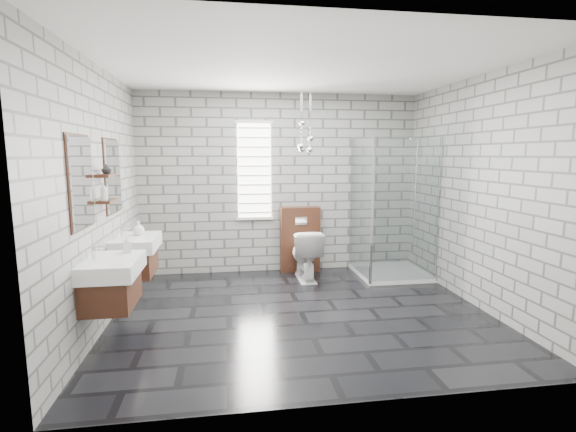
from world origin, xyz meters
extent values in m
cube|color=black|center=(0.00, 0.00, -0.01)|extent=(4.20, 3.60, 0.02)
cube|color=white|center=(0.00, 0.00, 2.71)|extent=(4.20, 3.60, 0.02)
cube|color=#999994|center=(0.00, 1.81, 1.35)|extent=(4.20, 0.02, 2.70)
cube|color=#999994|center=(0.00, -1.81, 1.35)|extent=(4.20, 0.02, 2.70)
cube|color=#999994|center=(-2.11, 0.00, 1.35)|extent=(0.02, 3.60, 2.70)
cube|color=#999994|center=(2.11, 0.00, 1.35)|extent=(0.02, 3.60, 2.70)
cube|color=#472516|center=(-1.89, -0.60, 0.55)|extent=(0.42, 0.62, 0.30)
cube|color=silver|center=(-1.69, -0.60, 0.58)|extent=(0.02, 0.35, 0.01)
cube|color=white|center=(-1.87, -0.60, 0.77)|extent=(0.47, 0.70, 0.15)
cylinder|color=silver|center=(-2.02, -0.60, 0.91)|extent=(0.04, 0.04, 0.12)
cylinder|color=silver|center=(-1.97, -0.60, 0.96)|extent=(0.10, 0.02, 0.02)
cube|color=white|center=(-2.08, -0.60, 1.55)|extent=(0.03, 0.55, 0.80)
cube|color=#472516|center=(-2.09, -0.60, 1.55)|extent=(0.01, 0.59, 0.84)
cube|color=#472516|center=(-1.89, 0.44, 0.55)|extent=(0.42, 0.62, 0.30)
cube|color=silver|center=(-1.69, 0.44, 0.58)|extent=(0.02, 0.35, 0.01)
cube|color=white|center=(-1.87, 0.44, 0.77)|extent=(0.47, 0.70, 0.15)
cylinder|color=silver|center=(-2.02, 0.44, 0.91)|extent=(0.04, 0.04, 0.12)
cylinder|color=silver|center=(-1.97, 0.44, 0.96)|extent=(0.10, 0.02, 0.02)
cube|color=white|center=(-2.08, 0.44, 1.55)|extent=(0.03, 0.55, 0.80)
cube|color=#472516|center=(-2.09, 0.44, 1.55)|extent=(0.01, 0.59, 0.84)
cube|color=#472516|center=(-2.03, -0.05, 1.32)|extent=(0.14, 0.30, 0.03)
cube|color=#472516|center=(-2.03, -0.05, 1.58)|extent=(0.14, 0.30, 0.03)
cube|color=white|center=(-0.40, 1.79, 1.55)|extent=(0.50, 0.02, 1.40)
cube|color=white|center=(-0.40, 1.77, 2.27)|extent=(0.56, 0.04, 0.04)
cube|color=white|center=(-0.40, 1.77, 0.83)|extent=(0.56, 0.04, 0.04)
cube|color=white|center=(-0.40, 1.77, 0.92)|extent=(0.48, 0.01, 0.02)
cube|color=white|center=(-0.40, 1.77, 1.06)|extent=(0.48, 0.01, 0.02)
cube|color=white|center=(-0.40, 1.77, 1.20)|extent=(0.48, 0.01, 0.02)
cube|color=white|center=(-0.40, 1.77, 1.34)|extent=(0.48, 0.01, 0.02)
cube|color=white|center=(-0.40, 1.77, 1.48)|extent=(0.48, 0.01, 0.02)
cube|color=white|center=(-0.40, 1.77, 1.62)|extent=(0.48, 0.01, 0.02)
cube|color=white|center=(-0.40, 1.77, 1.76)|extent=(0.48, 0.01, 0.02)
cube|color=white|center=(-0.40, 1.77, 1.90)|extent=(0.48, 0.01, 0.02)
cube|color=white|center=(-0.40, 1.77, 2.04)|extent=(0.48, 0.01, 0.03)
cube|color=white|center=(-0.40, 1.77, 2.18)|extent=(0.48, 0.01, 0.03)
cube|color=#472516|center=(0.28, 1.70, 0.50)|extent=(0.60, 0.20, 1.00)
cube|color=silver|center=(0.28, 1.60, 0.80)|extent=(0.18, 0.01, 0.12)
cube|color=white|center=(1.60, 1.30, 0.03)|extent=(1.00, 1.00, 0.06)
cube|color=silver|center=(1.60, 0.81, 1.03)|extent=(1.00, 0.01, 2.00)
cube|color=silver|center=(1.11, 1.30, 1.03)|extent=(0.01, 1.00, 2.00)
cube|color=silver|center=(1.11, 0.81, 1.03)|extent=(0.03, 0.03, 2.00)
cube|color=silver|center=(2.08, 0.81, 1.03)|extent=(0.03, 0.03, 2.00)
cylinder|color=silver|center=(2.04, 1.50, 1.10)|extent=(0.02, 0.02, 1.80)
cylinder|color=silver|center=(1.96, 1.50, 2.02)|extent=(0.14, 0.14, 0.02)
sphere|color=silver|center=(0.22, 1.32, 1.91)|extent=(0.09, 0.09, 0.09)
cylinder|color=silver|center=(0.22, 1.32, 2.33)|extent=(0.01, 0.01, 0.75)
sphere|color=silver|center=(0.35, 1.33, 1.86)|extent=(0.09, 0.09, 0.09)
cylinder|color=silver|center=(0.35, 1.33, 2.30)|extent=(0.01, 0.01, 0.80)
sphere|color=silver|center=(0.26, 1.41, 2.23)|extent=(0.09, 0.09, 0.09)
cylinder|color=silver|center=(0.26, 1.41, 2.49)|extent=(0.01, 0.01, 0.42)
sphere|color=silver|center=(0.25, 1.40, 1.86)|extent=(0.09, 0.09, 0.09)
cylinder|color=silver|center=(0.25, 1.40, 2.30)|extent=(0.01, 0.01, 0.79)
sphere|color=silver|center=(0.38, 1.38, 2.02)|extent=(0.09, 0.09, 0.09)
cylinder|color=silver|center=(0.38, 1.38, 2.38)|extent=(0.01, 0.01, 0.64)
imported|color=white|center=(0.28, 1.26, 0.37)|extent=(0.41, 0.72, 0.73)
imported|color=#B2B2B2|center=(-1.78, -0.37, 0.93)|extent=(0.09, 0.09, 0.16)
imported|color=#B2B2B2|center=(-1.86, 0.54, 0.93)|extent=(0.16, 0.16, 0.17)
imported|color=#B2B2B2|center=(-2.02, -0.17, 1.43)|extent=(0.09, 0.09, 0.19)
imported|color=#B2B2B2|center=(-2.02, -0.03, 1.64)|extent=(0.12, 0.12, 0.10)
camera|label=1|loc=(-0.82, -4.50, 1.79)|focal=26.00mm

